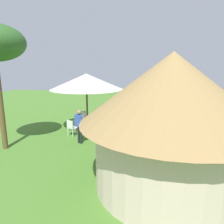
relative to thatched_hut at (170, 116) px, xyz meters
The scene contains 13 objects.
ground_plane 7.07m from the thatched_hut, 75.80° to the right, with size 36.00×36.00×0.00m, color #48782A.
thatched_hut is the anchor object (origin of this frame).
shade_umbrella 6.67m from the thatched_hut, 55.46° to the right, with size 4.11×4.11×3.32m.
patio_dining_table 6.84m from the thatched_hut, 55.46° to the right, with size 1.52×0.98×0.74m.
patio_chair_west_end 6.12m from the thatched_hut, 64.59° to the right, with size 0.48×0.50×0.90m.
patio_chair_east_end 8.09m from the thatched_hut, 56.97° to the right, with size 0.58×0.57×0.90m.
patio_chair_near_lawn 6.47m from the thatched_hut, 44.79° to the right, with size 0.59×0.59×0.90m.
guest_beside_umbrella 5.18m from the thatched_hut, 42.54° to the right, with size 0.54×0.41×1.69m.
standing_watcher 8.95m from the thatched_hut, 95.20° to the right, with size 0.46×0.45×1.64m.
striped_lounge_chair 6.98m from the thatched_hut, 76.67° to the right, with size 0.83×0.97×0.58m.
zebra_nearest_camera 7.45m from the thatched_hut, 101.63° to the right, with size 1.64×2.01×1.54m.
zebra_by_umbrella 5.13m from the thatched_hut, 89.86° to the right, with size 0.97×2.34×1.50m.
zebra_toward_hut 9.17m from the thatched_hut, 75.24° to the right, with size 0.68×2.18×1.58m.
Camera 1 is at (-0.53, 12.81, 3.82)m, focal length 33.98 mm.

